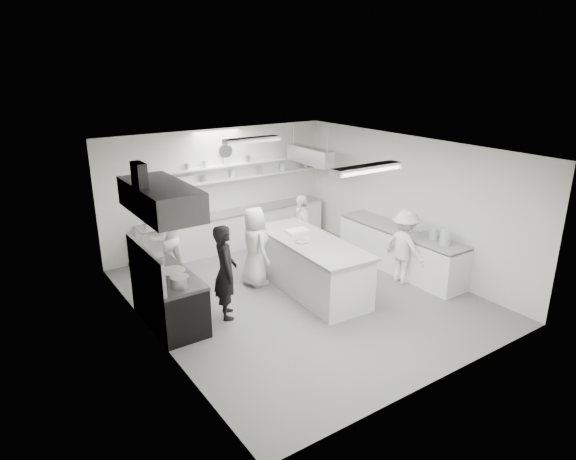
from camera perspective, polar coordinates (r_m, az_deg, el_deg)
floor at (r=10.27m, az=1.31°, el=-7.50°), size 6.00×7.00×0.02m
ceiling at (r=9.33m, az=1.44°, el=9.36°), size 6.00×7.00×0.02m
wall_back at (r=12.59m, az=-7.93°, el=4.67°), size 6.00×0.04×3.00m
wall_front at (r=7.34m, az=17.53°, el=-6.63°), size 6.00×0.04×3.00m
wall_left at (r=8.42m, az=-15.54°, el=-3.10°), size 0.04×7.00×3.00m
wall_right at (r=11.62m, az=13.53°, el=3.12°), size 0.04×7.00×3.00m
stove at (r=9.30m, az=-13.46°, el=-7.84°), size 0.80×1.80×0.90m
exhaust_hood at (r=8.64m, az=-14.41°, el=3.51°), size 0.85×2.00×0.50m
back_counter at (r=12.76m, az=-5.91°, el=0.07°), size 5.00×0.60×0.92m
shelf_lower at (r=12.74m, az=-4.89°, el=6.10°), size 4.20×0.26×0.04m
shelf_upper at (r=12.67m, az=-4.93°, el=7.64°), size 4.20×0.26×0.04m
pass_through_window at (r=12.09m, az=-13.39°, el=3.49°), size 1.30×0.04×1.00m
wall_clock at (r=12.45m, az=-7.21°, el=9.01°), size 0.32×0.05×0.32m
right_counter at (r=11.57m, az=12.69°, el=-2.27°), size 0.74×3.30×0.94m
pot_rack at (r=12.52m, az=2.50°, el=8.50°), size 0.30×1.60×0.40m
light_fixture_front at (r=7.97m, az=9.03°, el=6.99°), size 1.30×0.25×0.10m
light_fixture_rear at (r=10.84m, az=-4.18°, el=10.27°), size 1.30×0.25×0.10m
prep_island at (r=10.28m, az=2.64°, el=-4.21°), size 1.23×2.91×1.05m
stove_pot at (r=8.80m, az=-13.01°, el=-5.23°), size 0.44×0.44×0.24m
cook_stove at (r=9.17m, az=-7.19°, el=-4.78°), size 0.63×0.76×1.79m
cook_back at (r=11.33m, az=-13.84°, el=-0.94°), size 0.85×0.69×1.64m
cook_island_left at (r=10.46m, az=-3.85°, el=-1.89°), size 0.56×0.84×1.70m
cook_island_right at (r=11.61m, az=1.57°, el=0.11°), size 0.68×1.04×1.64m
cook_right at (r=10.84m, az=13.24°, el=-1.88°), size 0.62×1.05×1.60m
bowl_island_a at (r=9.98m, az=1.59°, el=-1.46°), size 0.30×0.30×0.07m
bowl_island_b at (r=10.45m, az=0.66°, el=-0.52°), size 0.22×0.22×0.06m
bowl_right at (r=11.32m, az=14.44°, el=-0.19°), size 0.31×0.31×0.06m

